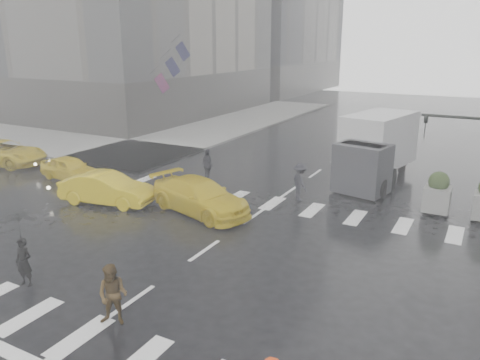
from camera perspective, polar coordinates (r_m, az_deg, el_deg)
The scene contains 14 objects.
ground at distance 17.49m, azimuth -4.34°, elevation -8.56°, with size 120.00×120.00×0.00m, color black.
sidewalk_nw at distance 42.36m, azimuth -13.88°, elevation 6.03°, with size 35.00×35.00×0.15m, color slate.
road_markings at distance 17.49m, azimuth -4.34°, elevation -8.55°, with size 18.00×48.00×0.01m, color silver, non-canonical shape.
planter_west at distance 22.46m, azimuth 22.95°, elevation -1.44°, with size 1.10×1.10×1.80m.
flag_cluster at distance 39.71m, azimuth -8.56°, elevation 13.76°, with size 2.87×3.06×4.69m.
pedestrian_black at distance 15.96m, azimuth -25.21°, elevation -6.29°, with size 1.12×1.13×2.43m.
pedestrian_brown at distance 13.36m, azimuth -15.23°, elevation -13.36°, with size 0.85×0.66×1.74m, color #433117.
pedestrian_far_a at distance 25.62m, azimuth -3.94°, elevation 1.78°, with size 1.07×0.65×1.82m, color black.
pedestrian_far_b at distance 22.73m, azimuth 7.33°, elevation -0.24°, with size 1.17×0.65×1.82m, color black.
taxi_front at distance 27.66m, azimuth -19.99°, elevation 1.34°, with size 1.53×3.80×1.30m, color #D9BA0B.
taxi_mid at distance 22.97m, azimuth -15.92°, elevation -1.01°, with size 1.57×4.49×1.48m, color #D9BA0B.
taxi_rear at distance 21.01m, azimuth -4.89°, elevation -1.99°, with size 2.12×4.60×1.51m, color #D9BA0B.
taxi_far at distance 32.72m, azimuth -26.90°, elevation 2.98°, with size 2.53×4.87×1.53m, color #D9BA0B.
box_truck at distance 26.37m, azimuth 16.09°, elevation 3.87°, with size 2.56×6.82×3.62m.
Camera 1 is at (8.68, -13.27, 7.38)m, focal length 35.00 mm.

